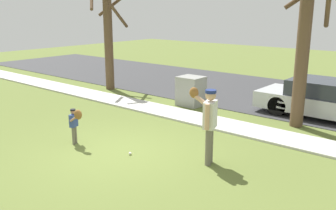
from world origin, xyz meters
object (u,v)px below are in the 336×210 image
(person_child, at_px, (75,121))
(baseball, at_px, (130,153))
(parked_sedan_silver, at_px, (330,100))
(person_adult, at_px, (208,118))
(street_tree_near, at_px, (304,32))
(utility_cabinet, at_px, (191,91))
(street_tree_far, at_px, (108,30))

(person_child, relative_size, baseball, 13.55)
(person_child, height_order, parked_sedan_silver, parked_sedan_silver)
(person_adult, distance_m, parked_sedan_silver, 5.72)
(person_child, relative_size, parked_sedan_silver, 0.22)
(person_child, xyz_separation_m, street_tree_near, (3.85, 5.33, 2.17))
(utility_cabinet, bearing_deg, parked_sedan_silver, 18.98)
(street_tree_far, xyz_separation_m, parked_sedan_silver, (8.99, 1.53, -2.00))
(utility_cabinet, height_order, parked_sedan_silver, parked_sedan_silver)
(utility_cabinet, relative_size, street_tree_near, 0.20)
(utility_cabinet, height_order, street_tree_near, street_tree_near)
(person_adult, relative_size, parked_sedan_silver, 0.38)
(person_adult, bearing_deg, person_child, 0.90)
(street_tree_near, bearing_deg, utility_cabinet, -179.34)
(utility_cabinet, distance_m, parked_sedan_silver, 4.75)
(person_adult, relative_size, baseball, 23.74)
(person_child, relative_size, street_tree_far, 0.20)
(street_tree_far, relative_size, parked_sedan_silver, 1.07)
(person_adult, height_order, parked_sedan_silver, person_adult)
(person_adult, height_order, baseball, person_adult)
(person_child, bearing_deg, utility_cabinet, 72.57)
(person_child, relative_size, street_tree_near, 0.19)
(parked_sedan_silver, bearing_deg, street_tree_far, 9.68)
(baseball, bearing_deg, street_tree_near, 65.55)
(parked_sedan_silver, bearing_deg, person_adult, 79.96)
(street_tree_near, bearing_deg, person_child, -125.83)
(person_child, xyz_separation_m, utility_cabinet, (-0.14, 5.28, -0.12))
(person_adult, bearing_deg, street_tree_far, -46.00)
(person_adult, xyz_separation_m, person_child, (-3.35, -1.21, -0.43))
(street_tree_near, distance_m, street_tree_far, 8.50)
(parked_sedan_silver, bearing_deg, baseball, 66.92)
(street_tree_far, bearing_deg, person_child, -48.71)
(baseball, bearing_deg, street_tree_far, 142.02)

